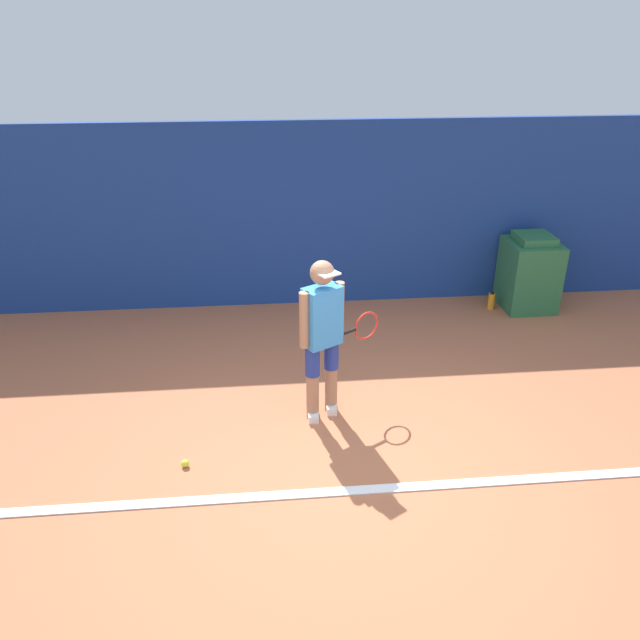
{
  "coord_description": "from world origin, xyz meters",
  "views": [
    {
      "loc": [
        -0.65,
        -4.21,
        3.48
      ],
      "look_at": [
        -0.15,
        1.06,
        0.92
      ],
      "focal_mm": 35.0,
      "sensor_mm": 36.0,
      "label": 1
    }
  ],
  "objects_px": {
    "tennis_player": "(323,333)",
    "covered_chair": "(529,273)",
    "tennis_ball": "(185,463)",
    "water_bottle": "(491,301)"
  },
  "relations": [
    {
      "from": "tennis_ball",
      "to": "tennis_player",
      "type": "bearing_deg",
      "value": 28.98
    },
    {
      "from": "covered_chair",
      "to": "water_bottle",
      "type": "distance_m",
      "value": 0.6
    },
    {
      "from": "covered_chair",
      "to": "tennis_ball",
      "type": "bearing_deg",
      "value": -144.91
    },
    {
      "from": "tennis_player",
      "to": "water_bottle",
      "type": "bearing_deg",
      "value": 11.33
    },
    {
      "from": "tennis_ball",
      "to": "water_bottle",
      "type": "height_order",
      "value": "water_bottle"
    },
    {
      "from": "tennis_player",
      "to": "tennis_ball",
      "type": "xyz_separation_m",
      "value": [
        -1.26,
        -0.7,
        -0.84
      ]
    },
    {
      "from": "tennis_player",
      "to": "covered_chair",
      "type": "relative_size",
      "value": 1.58
    },
    {
      "from": "tennis_player",
      "to": "water_bottle",
      "type": "distance_m",
      "value": 3.41
    },
    {
      "from": "tennis_player",
      "to": "water_bottle",
      "type": "xyz_separation_m",
      "value": [
        2.47,
        2.22,
        -0.77
      ]
    },
    {
      "from": "tennis_player",
      "to": "covered_chair",
      "type": "distance_m",
      "value": 3.73
    }
  ]
}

